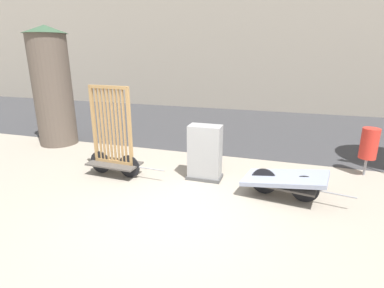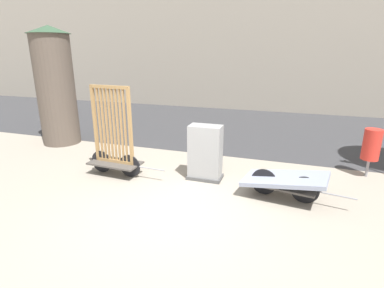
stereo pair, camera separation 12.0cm
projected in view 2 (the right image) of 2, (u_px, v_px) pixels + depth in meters
The scene contains 7 objects.
ground_plane at pixel (170, 213), 5.58m from camera, with size 60.00×60.00×0.00m, color gray.
road_strip at pixel (238, 126), 12.00m from camera, with size 56.00×7.30×0.01m.
bike_cart_with_bedframe at pixel (114, 145), 7.11m from camera, with size 2.01×0.69×2.16m.
bike_cart_with_mattress at pixel (284, 181), 6.04m from camera, with size 2.19×1.12×0.61m.
utility_cabinet at pixel (205, 154), 6.93m from camera, with size 0.80×0.47×1.29m.
trash_bin at pixel (372, 145), 6.98m from camera, with size 0.39×0.39×1.17m.
advertising_column at pixel (56, 86), 9.37m from camera, with size 1.29×1.29×3.63m.
Camera 2 is at (1.95, -4.56, 2.88)m, focal length 28.00 mm.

